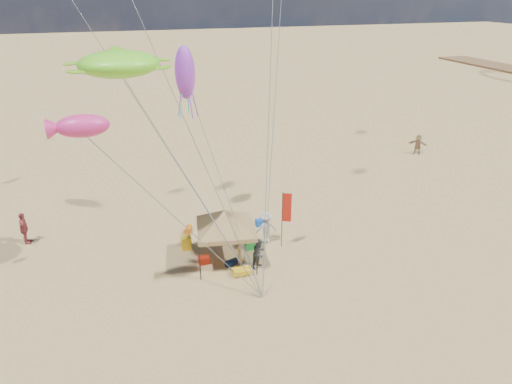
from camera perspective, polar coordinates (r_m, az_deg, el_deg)
ground at (r=20.39m, az=2.64°, el=-13.68°), size 280.00×280.00×0.00m
canopy_tent at (r=21.67m, az=-3.90°, el=-2.54°), size 5.33×5.33×3.33m
feather_flag at (r=23.24m, az=3.73°, el=-2.40°), size 0.45×0.22×3.17m
cooler_red at (r=22.92m, az=-6.54°, el=-8.47°), size 0.54×0.38×0.38m
cooler_blue at (r=26.16m, az=0.57°, el=-3.86°), size 0.54×0.38×0.38m
bag_navy at (r=22.63m, az=-3.12°, el=-8.83°), size 0.69×0.54×0.36m
bag_orange at (r=25.75m, az=-8.47°, el=-4.67°), size 0.54×0.69×0.36m
chair_green at (r=23.91m, az=-0.82°, el=-6.35°), size 0.50×0.50×0.70m
chair_yellow at (r=24.15m, az=-8.74°, el=-6.32°), size 0.50×0.50×0.70m
crate_grey at (r=22.32m, az=-1.13°, el=-9.45°), size 0.34×0.30×0.28m
beach_cart at (r=21.97m, az=-1.76°, el=-9.87°), size 0.90×0.50×0.24m
person_near_a at (r=22.18m, az=-1.91°, el=-7.38°), size 0.77×0.75×1.79m
person_near_b at (r=22.19m, az=0.39°, el=-7.70°), size 0.96×0.90×1.56m
person_near_c at (r=24.16m, az=1.27°, el=-4.50°), size 1.18×0.71×1.80m
person_far_a at (r=27.04m, az=-27.08°, el=-4.10°), size 0.50×1.07×1.79m
person_far_c at (r=39.62m, az=19.65°, el=5.67°), size 1.41×1.41×1.63m
turtle_kite at (r=18.24m, az=-16.80°, el=15.11°), size 3.72×3.40×1.00m
fish_kite at (r=17.43m, az=-20.92°, el=7.76°), size 2.04×1.34×0.83m
squid_kite at (r=24.50m, az=-8.89°, el=14.58°), size 1.33×1.33×2.73m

